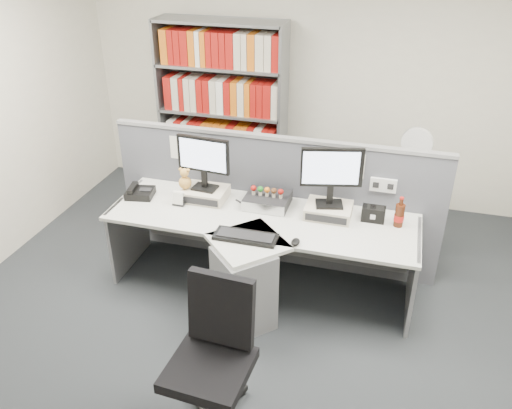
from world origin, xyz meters
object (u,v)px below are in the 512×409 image
(speaker, at_px, (373,214))
(office_chair, at_px, (214,354))
(monitor_right, at_px, (332,172))
(filing_cabinet, at_px, (407,208))
(cola_bottle, at_px, (399,215))
(desk_calendar, at_px, (179,199))
(desk_phone, at_px, (140,192))
(desk, at_px, (254,257))
(shelving_unit, at_px, (222,115))
(mouse, at_px, (296,242))
(monitor_left, at_px, (203,159))
(desktop_pc, at_px, (267,200))
(desk_fan, at_px, (417,146))
(keyboard, at_px, (246,237))

(speaker, distance_m, office_chair, 1.83)
(monitor_right, distance_m, filing_cabinet, 1.44)
(cola_bottle, bearing_deg, desk_calendar, -175.15)
(filing_cabinet, bearing_deg, desk_phone, -154.22)
(speaker, bearing_deg, monitor_right, -176.62)
(desk, relative_size, shelving_unit, 1.30)
(monitor_right, distance_m, cola_bottle, 0.65)
(monitor_right, bearing_deg, speaker, 3.38)
(mouse, bearing_deg, monitor_left, 151.52)
(desktop_pc, bearing_deg, mouse, -55.72)
(monitor_right, distance_m, speaker, 0.50)
(shelving_unit, xyz_separation_m, desk_fan, (2.10, -0.45, 0.04))
(desk_calendar, relative_size, desk_fan, 0.25)
(mouse, distance_m, office_chair, 1.15)
(monitor_right, relative_size, mouse, 4.94)
(desk, xyz_separation_m, desk_fan, (1.20, 1.40, 0.56))
(cola_bottle, bearing_deg, shelving_unit, 143.71)
(desk_fan, bearing_deg, shelving_unit, 167.92)
(desk, xyz_separation_m, monitor_left, (-0.56, 0.38, 0.65))
(desk, distance_m, desktop_pc, 0.52)
(desktop_pc, distance_m, keyboard, 0.56)
(desktop_pc, xyz_separation_m, speaker, (0.90, -0.01, 0.01))
(monitor_right, relative_size, speaker, 2.70)
(desktop_pc, height_order, keyboard, desktop_pc)
(desk_calendar, distance_m, shelving_unit, 1.65)
(desktop_pc, height_order, mouse, desktop_pc)
(keyboard, xyz_separation_m, mouse, (0.39, 0.03, 0.00))
(speaker, distance_m, cola_bottle, 0.21)
(desk_phone, relative_size, speaker, 1.42)
(keyboard, distance_m, filing_cabinet, 2.01)
(desktop_pc, distance_m, speaker, 0.90)
(mouse, bearing_deg, monitor_right, 71.00)
(monitor_left, relative_size, desk_phone, 1.80)
(shelving_unit, relative_size, office_chair, 1.95)
(keyboard, relative_size, shelving_unit, 0.25)
(monitor_right, relative_size, desk_phone, 1.91)
(shelving_unit, bearing_deg, desk_phone, -98.82)
(cola_bottle, height_order, office_chair, office_chair)
(cola_bottle, bearing_deg, desk_fan, 84.89)
(desk, xyz_separation_m, desk_phone, (-1.15, 0.27, 0.30))
(desk_calendar, distance_m, office_chair, 1.68)
(desktop_pc, bearing_deg, keyboard, -92.74)
(monitor_left, distance_m, monitor_right, 1.10)
(desk_calendar, relative_size, filing_cabinet, 0.18)
(monitor_left, height_order, desk_fan, monitor_left)
(mouse, distance_m, desk_phone, 1.56)
(desk, xyz_separation_m, shelving_unit, (-0.90, 1.85, 0.52))
(desk_phone, height_order, office_chair, office_chair)
(monitor_left, relative_size, keyboard, 0.96)
(desk, xyz_separation_m, desktop_pc, (0.00, 0.42, 0.31))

